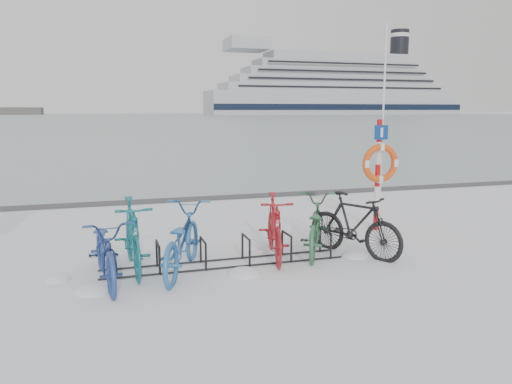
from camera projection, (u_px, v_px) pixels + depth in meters
ground at (225, 264)px, 8.20m from camera, size 900.00×900.00×0.00m
ice_sheet at (109, 118)px, 154.47m from camera, size 400.00×298.00×0.02m
quay_edge at (175, 200)px, 13.76m from camera, size 400.00×0.25×0.10m
bike_rack at (225, 254)px, 8.18m from camera, size 4.00×0.48×0.46m
lifebuoy_station at (380, 163)px, 10.30m from camera, size 0.81×0.23×4.22m
cruise_ferry at (334, 91)px, 241.42m from camera, size 126.03×23.80×41.41m
bike_0 at (106, 248)px, 7.32m from camera, size 0.90×2.04×1.04m
bike_1 at (132, 234)px, 7.87m from camera, size 0.64×1.96×1.17m
bike_2 at (181, 238)px, 7.77m from camera, size 1.45×2.19×1.09m
bike_3 at (274, 225)px, 8.52m from camera, size 0.93×1.95×1.13m
bike_4 at (315, 223)px, 8.86m from camera, size 1.53×2.09×1.04m
bike_5 at (354, 223)px, 8.69m from camera, size 1.39×1.91×1.13m
snow_drifts at (199, 271)px, 7.89m from camera, size 5.25×1.91×0.19m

